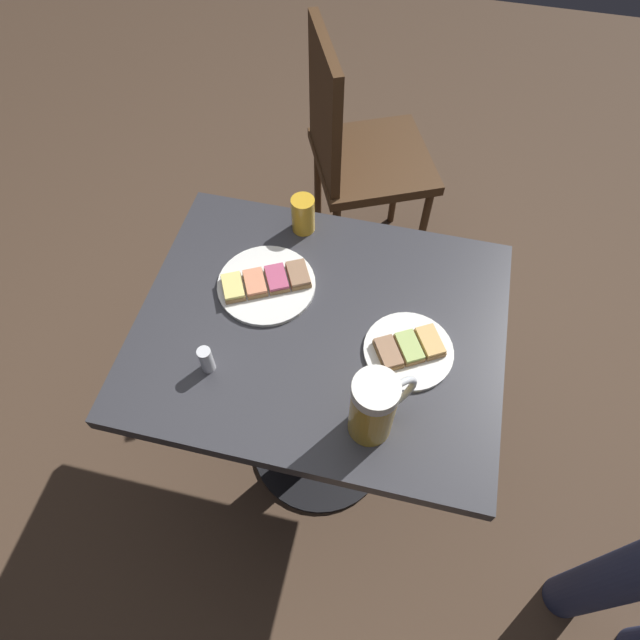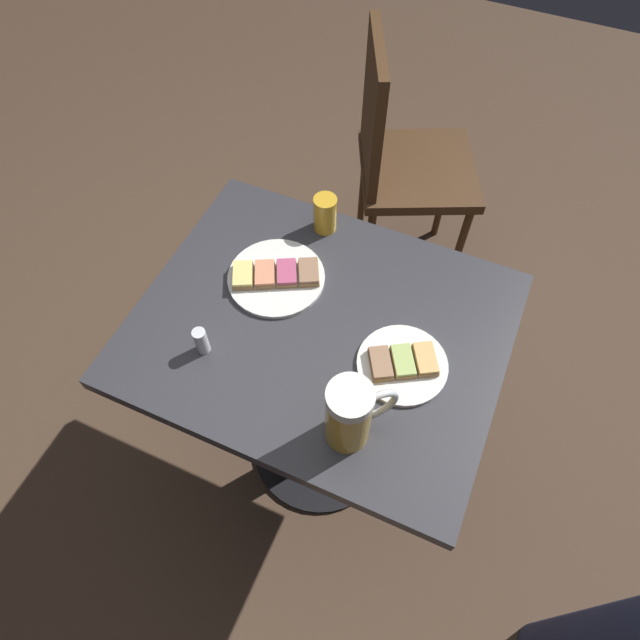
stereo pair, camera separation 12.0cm
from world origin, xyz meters
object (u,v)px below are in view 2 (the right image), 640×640
Objects in this scene: salt_shaker at (201,341)px; beer_mug at (351,414)px; plate_near at (402,363)px; plate_far at (276,276)px; cafe_chair at (400,157)px; beer_glass_small at (325,214)px.

beer_mug is at bearing -7.77° from salt_shaker.
beer_mug is at bearing -104.55° from plate_near.
plate_far is 0.78m from cafe_chair.
salt_shaker is at bearing -32.22° from cafe_chair.
plate_near is 0.36m from plate_far.
plate_near is 2.79× the size of salt_shaker.
beer_mug is 0.19× the size of cafe_chair.
plate_near and plate_far have the same top height.
beer_glass_small is 1.40× the size of salt_shaker.
beer_mug is 1.09m from cafe_chair.
plate_far is at bearing -101.67° from beer_glass_small.
cafe_chair is (0.07, 0.74, -0.22)m from plate_far.
cafe_chair is at bearing 86.95° from beer_glass_small.
plate_far is (-0.34, 0.10, 0.00)m from plate_near.
cafe_chair is (0.13, 0.98, -0.24)m from salt_shaker.
cafe_chair is at bearing 82.58° from salt_shaker.
cafe_chair reaches higher than beer_glass_small.
beer_glass_small reaches higher than plate_far.
cafe_chair reaches higher than beer_mug.
plate_far is 0.41m from beer_mug.
salt_shaker is at bearing -103.02° from beer_glass_small.
salt_shaker is 1.01m from cafe_chair.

